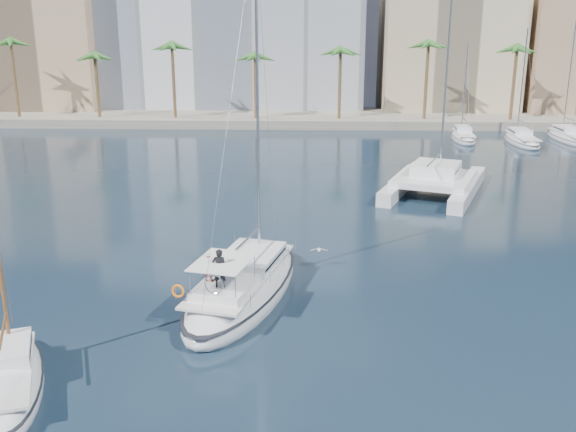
{
  "coord_description": "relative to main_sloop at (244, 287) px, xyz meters",
  "views": [
    {
      "loc": [
        1.31,
        -32.13,
        13.63
      ],
      "look_at": [
        0.06,
        1.5,
        3.58
      ],
      "focal_mm": 40.0,
      "sensor_mm": 36.0,
      "label": 1
    }
  ],
  "objects": [
    {
      "name": "quay",
      "position": [
        2.14,
        62.42,
        0.03
      ],
      "size": [
        120.0,
        14.0,
        1.2
      ],
      "primitive_type": "cube",
      "color": "gray",
      "rests_on": "ground"
    },
    {
      "name": "palm_left",
      "position": [
        -31.86,
        58.42,
        9.71
      ],
      "size": [
        3.6,
        3.6,
        12.3
      ],
      "color": "brown",
      "rests_on": "ground"
    },
    {
      "name": "ground",
      "position": [
        2.14,
        1.42,
        -0.57
      ],
      "size": [
        160.0,
        160.0,
        0.0
      ],
      "primitive_type": "plane",
      "color": "black",
      "rests_on": "ground"
    },
    {
      "name": "building_tan_left",
      "position": [
        -39.86,
        70.42,
        10.43
      ],
      "size": [
        22.0,
        14.0,
        22.0
      ],
      "primitive_type": "cube",
      "color": "tan",
      "rests_on": "ground"
    },
    {
      "name": "building_modern",
      "position": [
        -9.86,
        74.42,
        13.43
      ],
      "size": [
        42.0,
        16.0,
        28.0
      ],
      "primitive_type": "cube",
      "color": "silver",
      "rests_on": "ground"
    },
    {
      "name": "small_sloop",
      "position": [
        -8.15,
        -9.17,
        -0.15
      ],
      "size": [
        5.24,
        8.39,
        11.52
      ],
      "rotation": [
        0.0,
        0.0,
        0.37
      ],
      "color": "silver",
      "rests_on": "ground"
    },
    {
      "name": "building_beige",
      "position": [
        24.14,
        71.42,
        9.43
      ],
      "size": [
        20.0,
        14.0,
        20.0
      ],
      "primitive_type": "cube",
      "color": "#C6B48E",
      "rests_on": "ground"
    },
    {
      "name": "moored_yacht_c",
      "position": [
        35.14,
        48.42,
        -0.57
      ],
      "size": [
        3.98,
        12.33,
        15.54
      ],
      "primitive_type": null,
      "rotation": [
        0.0,
        0.0,
        0.03
      ],
      "color": "silver",
      "rests_on": "ground"
    },
    {
      "name": "moored_yacht_a",
      "position": [
        22.14,
        48.42,
        -0.57
      ],
      "size": [
        3.37,
        9.52,
        11.9
      ],
      "primitive_type": null,
      "rotation": [
        0.0,
        0.0,
        -0.07
      ],
      "color": "silver",
      "rests_on": "ground"
    },
    {
      "name": "palm_centre",
      "position": [
        2.14,
        58.42,
        9.71
      ],
      "size": [
        3.6,
        3.6,
        12.3
      ],
      "color": "brown",
      "rests_on": "ground"
    },
    {
      "name": "catamaran",
      "position": [
        13.88,
        22.38,
        0.61
      ],
      "size": [
        10.94,
        14.78,
        19.22
      ],
      "rotation": [
        0.0,
        0.0,
        -0.36
      ],
      "color": "silver",
      "rests_on": "ground"
    },
    {
      "name": "main_sloop",
      "position": [
        0.0,
        0.0,
        0.0
      ],
      "size": [
        7.03,
        13.64,
        19.35
      ],
      "rotation": [
        0.0,
        0.0,
        -0.23
      ],
      "color": "silver",
      "rests_on": "ground"
    },
    {
      "name": "moored_yacht_b",
      "position": [
        28.64,
        46.42,
        -0.57
      ],
      "size": [
        3.32,
        10.83,
        13.72
      ],
      "primitive_type": null,
      "rotation": [
        0.0,
        0.0,
        -0.02
      ],
      "color": "silver",
      "rests_on": "ground"
    },
    {
      "name": "palm_right",
      "position": [
        36.14,
        58.42,
        9.71
      ],
      "size": [
        3.6,
        3.6,
        12.3
      ],
      "color": "brown",
      "rests_on": "ground"
    },
    {
      "name": "seagull",
      "position": [
        3.94,
        4.32,
        0.56
      ],
      "size": [
        1.05,
        0.45,
        0.19
      ],
      "color": "silver",
      "rests_on": "ground"
    }
  ]
}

